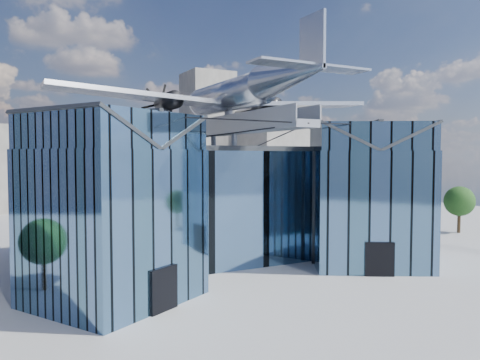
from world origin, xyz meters
name	(u,v)px	position (x,y,z in m)	size (l,w,h in m)	color
ground_plane	(252,276)	(0.00, 0.00, 0.00)	(120.00, 120.00, 0.00)	gray
museum	(219,197)	(0.00, 5.82, 5.54)	(32.88, 24.50, 17.60)	#476C90
bg_towers	(116,150)	(1.45, 50.49, 10.01)	(77.00, 24.50, 26.00)	gray
tree_side_e	(459,201)	(31.39, 6.03, 3.73)	(4.61, 4.61, 5.51)	#312313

